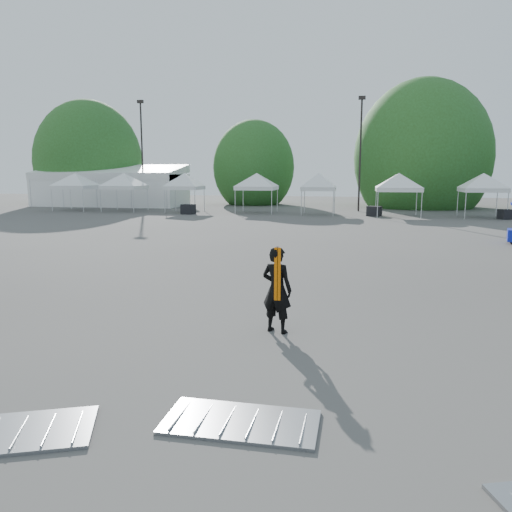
# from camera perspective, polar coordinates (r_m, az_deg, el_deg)

# --- Properties ---
(ground) EXTENTS (120.00, 120.00, 0.00)m
(ground) POSITION_cam_1_polar(r_m,az_deg,el_deg) (13.57, -0.26, -4.72)
(ground) COLOR #474442
(ground) RESTS_ON ground
(marquee) EXTENTS (15.00, 6.25, 4.23)m
(marquee) POSITION_cam_1_polar(r_m,az_deg,el_deg) (53.86, -16.25, 7.64)
(marquee) COLOR white
(marquee) RESTS_ON ground
(light_pole_west) EXTENTS (0.60, 0.25, 10.30)m
(light_pole_west) POSITION_cam_1_polar(r_m,az_deg,el_deg) (51.28, -12.90, 11.96)
(light_pole_west) COLOR black
(light_pole_west) RESTS_ON ground
(light_pole_east) EXTENTS (0.60, 0.25, 9.80)m
(light_pole_east) POSITION_cam_1_polar(r_m,az_deg,el_deg) (44.96, 11.85, 12.05)
(light_pole_east) COLOR black
(light_pole_east) RESTS_ON ground
(tree_far_w) EXTENTS (4.80, 4.80, 7.30)m
(tree_far_w) POSITION_cam_1_polar(r_m,az_deg,el_deg) (58.39, -18.55, 10.16)
(tree_far_w) COLOR #382314
(tree_far_w) RESTS_ON ground
(tree_mid_w) EXTENTS (4.16, 4.16, 6.33)m
(tree_mid_w) POSITION_cam_1_polar(r_m,az_deg,el_deg) (53.95, -0.25, 10.10)
(tree_mid_w) COLOR #382314
(tree_mid_w) RESTS_ON ground
(tree_mid_e) EXTENTS (5.12, 5.12, 7.79)m
(tree_mid_e) POSITION_cam_1_polar(r_m,az_deg,el_deg) (52.32, 18.43, 10.64)
(tree_mid_e) COLOR #382314
(tree_mid_e) RESTS_ON ground
(tent_a) EXTENTS (4.54, 4.54, 3.88)m
(tent_a) POSITION_cam_1_polar(r_m,az_deg,el_deg) (47.98, -19.95, 8.58)
(tent_a) COLOR silver
(tent_a) RESTS_ON ground
(tent_b) EXTENTS (4.55, 4.55, 3.88)m
(tent_b) POSITION_cam_1_polar(r_m,az_deg,el_deg) (45.73, -14.87, 8.81)
(tent_b) COLOR silver
(tent_b) RESTS_ON ground
(tent_c) EXTENTS (4.02, 4.02, 3.88)m
(tent_c) POSITION_cam_1_polar(r_m,az_deg,el_deg) (43.33, -8.19, 9.01)
(tent_c) COLOR silver
(tent_c) RESTS_ON ground
(tent_d) EXTENTS (4.58, 4.58, 3.88)m
(tent_d) POSITION_cam_1_polar(r_m,az_deg,el_deg) (42.26, 0.09, 9.10)
(tent_d) COLOR silver
(tent_d) RESTS_ON ground
(tent_e) EXTENTS (3.80, 3.80, 3.88)m
(tent_e) POSITION_cam_1_polar(r_m,az_deg,el_deg) (40.58, 7.20, 9.01)
(tent_e) COLOR silver
(tent_e) RESTS_ON ground
(tent_f) EXTENTS (4.74, 4.74, 3.88)m
(tent_f) POSITION_cam_1_polar(r_m,az_deg,el_deg) (40.17, 16.02, 8.72)
(tent_f) COLOR silver
(tent_f) RESTS_ON ground
(tent_g) EXTENTS (4.34, 4.34, 3.88)m
(tent_g) POSITION_cam_1_polar(r_m,az_deg,el_deg) (41.33, 24.57, 8.24)
(tent_g) COLOR silver
(tent_g) RESTS_ON ground
(man) EXTENTS (0.78, 0.63, 1.83)m
(man) POSITION_cam_1_polar(r_m,az_deg,el_deg) (10.45, 2.40, -3.85)
(man) COLOR black
(man) RESTS_ON ground
(barrier_left) EXTENTS (2.42, 1.82, 0.07)m
(barrier_left) POSITION_cam_1_polar(r_m,az_deg,el_deg) (7.50, -26.71, -17.62)
(barrier_left) COLOR gray
(barrier_left) RESTS_ON ground
(barrier_mid) EXTENTS (2.07, 1.05, 0.07)m
(barrier_mid) POSITION_cam_1_polar(r_m,az_deg,el_deg) (7.05, -1.74, -18.38)
(barrier_mid) COLOR gray
(barrier_mid) RESTS_ON ground
(crate_west) EXTENTS (1.19, 1.03, 0.79)m
(crate_west) POSITION_cam_1_polar(r_m,az_deg,el_deg) (41.39, -7.76, 5.32)
(crate_west) COLOR black
(crate_west) RESTS_ON ground
(crate_mid) EXTENTS (1.23, 1.12, 0.78)m
(crate_mid) POSITION_cam_1_polar(r_m,az_deg,el_deg) (40.14, 13.35, 5.01)
(crate_mid) COLOR black
(crate_mid) RESTS_ON ground
(crate_east) EXTENTS (1.14, 1.04, 0.72)m
(crate_east) POSITION_cam_1_polar(r_m,az_deg,el_deg) (40.65, 26.64, 4.28)
(crate_east) COLOR black
(crate_east) RESTS_ON ground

